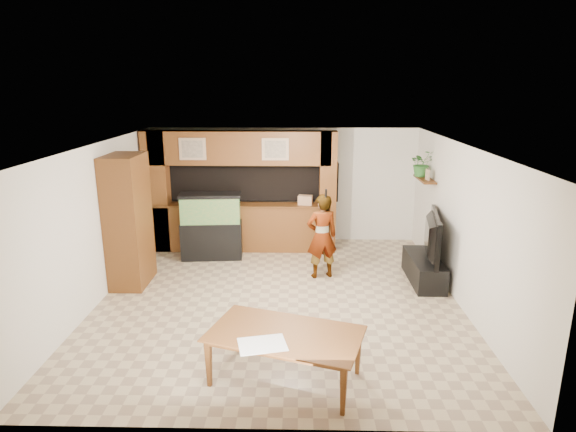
{
  "coord_description": "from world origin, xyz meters",
  "views": [
    {
      "loc": [
        0.32,
        -7.56,
        3.53
      ],
      "look_at": [
        0.15,
        0.6,
        1.29
      ],
      "focal_mm": 30.0,
      "sensor_mm": 36.0,
      "label": 1
    }
  ],
  "objects_px": {
    "pantry_cabinet": "(128,221)",
    "dining_table": "(284,358)",
    "person": "(322,236)",
    "television": "(426,236)",
    "aquarium": "(211,227)"
  },
  "relations": [
    {
      "from": "aquarium",
      "to": "dining_table",
      "type": "bearing_deg",
      "value": -73.92
    },
    {
      "from": "pantry_cabinet",
      "to": "dining_table",
      "type": "relative_size",
      "value": 1.3
    },
    {
      "from": "person",
      "to": "aquarium",
      "type": "bearing_deg",
      "value": -39.15
    },
    {
      "from": "television",
      "to": "dining_table",
      "type": "bearing_deg",
      "value": 152.75
    },
    {
      "from": "pantry_cabinet",
      "to": "television",
      "type": "xyz_separation_m",
      "value": [
        5.35,
        0.19,
        -0.3
      ]
    },
    {
      "from": "television",
      "to": "pantry_cabinet",
      "type": "bearing_deg",
      "value": 102.81
    },
    {
      "from": "pantry_cabinet",
      "to": "person",
      "type": "bearing_deg",
      "value": 6.01
    },
    {
      "from": "pantry_cabinet",
      "to": "person",
      "type": "xyz_separation_m",
      "value": [
        3.47,
        0.37,
        -0.38
      ]
    },
    {
      "from": "person",
      "to": "dining_table",
      "type": "distance_m",
      "value": 3.44
    },
    {
      "from": "person",
      "to": "dining_table",
      "type": "bearing_deg",
      "value": 64.33
    },
    {
      "from": "aquarium",
      "to": "person",
      "type": "relative_size",
      "value": 0.86
    },
    {
      "from": "pantry_cabinet",
      "to": "person",
      "type": "height_order",
      "value": "pantry_cabinet"
    },
    {
      "from": "television",
      "to": "dining_table",
      "type": "xyz_separation_m",
      "value": [
        -2.49,
        -3.18,
        -0.56
      ]
    },
    {
      "from": "pantry_cabinet",
      "to": "aquarium",
      "type": "bearing_deg",
      "value": 47.81
    },
    {
      "from": "aquarium",
      "to": "dining_table",
      "type": "xyz_separation_m",
      "value": [
        1.64,
        -4.34,
        -0.35
      ]
    }
  ]
}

